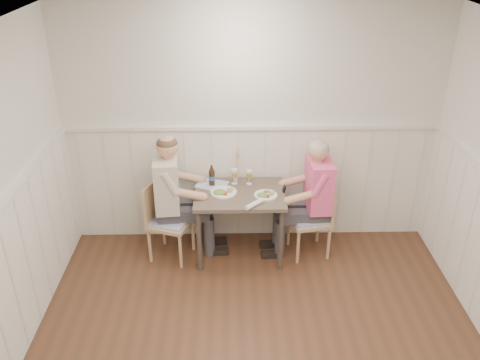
{
  "coord_description": "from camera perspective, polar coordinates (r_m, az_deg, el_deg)",
  "views": [
    {
      "loc": [
        -0.22,
        -2.77,
        3.27
      ],
      "look_at": [
        -0.13,
        1.64,
        1.0
      ],
      "focal_mm": 38.0,
      "sensor_mm": 36.0,
      "label": 1
    }
  ],
  "objects": [
    {
      "name": "room_shell",
      "position": [
        3.29,
        2.88,
        -5.04
      ],
      "size": [
        4.04,
        4.54,
        2.6
      ],
      "color": "silver",
      "rests_on": "ground"
    },
    {
      "name": "wainscot",
      "position": [
        4.32,
        2.04,
        -9.47
      ],
      "size": [
        4.0,
        4.49,
        1.34
      ],
      "color": "white",
      "rests_on": "ground"
    },
    {
      "name": "dining_table",
      "position": [
        5.31,
        -0.04,
        -2.37
      ],
      "size": [
        0.94,
        0.7,
        0.75
      ],
      "color": "#4F4136",
      "rests_on": "ground"
    },
    {
      "name": "chair_right",
      "position": [
        5.48,
        8.35,
        -3.95
      ],
      "size": [
        0.47,
        0.47,
        0.85
      ],
      "color": "tan",
      "rests_on": "ground"
    },
    {
      "name": "chair_left",
      "position": [
        5.42,
        -8.35,
        -4.19
      ],
      "size": [
        0.52,
        0.52,
        0.87
      ],
      "color": "tan",
      "rests_on": "ground"
    },
    {
      "name": "man_in_pink",
      "position": [
        5.44,
        8.23,
        -2.92
      ],
      "size": [
        0.63,
        0.44,
        1.34
      ],
      "color": "#3F3F47",
      "rests_on": "ground"
    },
    {
      "name": "diner_cream",
      "position": [
        5.4,
        -7.59,
        -2.84
      ],
      "size": [
        0.67,
        0.47,
        1.4
      ],
      "color": "#3F3F47",
      "rests_on": "ground"
    },
    {
      "name": "plate_man",
      "position": [
        5.19,
        2.83,
        -1.63
      ],
      "size": [
        0.24,
        0.24,
        0.06
      ],
      "color": "white",
      "rests_on": "dining_table"
    },
    {
      "name": "plate_diner",
      "position": [
        5.23,
        -2.0,
        -1.32
      ],
      "size": [
        0.27,
        0.27,
        0.07
      ],
      "color": "white",
      "rests_on": "dining_table"
    },
    {
      "name": "beer_glass_a",
      "position": [
        5.38,
        1.04,
        0.58
      ],
      "size": [
        0.06,
        0.06,
        0.16
      ],
      "color": "silver",
      "rests_on": "dining_table"
    },
    {
      "name": "beer_glass_b",
      "position": [
        5.38,
        -0.65,
        0.69
      ],
      "size": [
        0.07,
        0.07,
        0.17
      ],
      "color": "silver",
      "rests_on": "dining_table"
    },
    {
      "name": "beer_bottle",
      "position": [
        5.36,
        -3.18,
        0.4
      ],
      "size": [
        0.07,
        0.07,
        0.23
      ],
      "color": "#2F2010",
      "rests_on": "dining_table"
    },
    {
      "name": "rolled_napkin",
      "position": [
        5.0,
        1.62,
        -2.73
      ],
      "size": [
        0.2,
        0.19,
        0.05
      ],
      "color": "white",
      "rests_on": "dining_table"
    },
    {
      "name": "grass_vase",
      "position": [
        5.39,
        -0.51,
        1.6
      ],
      "size": [
        0.05,
        0.05,
        0.42
      ],
      "color": "silver",
      "rests_on": "dining_table"
    },
    {
      "name": "gingham_mat",
      "position": [
        5.42,
        -3.17,
        -0.51
      ],
      "size": [
        0.38,
        0.34,
        0.01
      ],
      "color": "#6A7CC3",
      "rests_on": "dining_table"
    }
  ]
}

